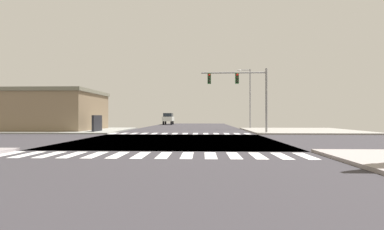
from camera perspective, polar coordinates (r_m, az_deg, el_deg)
ground at (r=19.02m, az=-3.58°, el=-5.42°), size 90.00×90.00×0.05m
sidewalk_corner_ne at (r=32.83m, az=21.95°, el=-3.08°), size 12.00×12.00×0.14m
sidewalk_corner_nw at (r=34.29m, az=-23.63°, el=-2.95°), size 12.00×12.00×0.14m
crosswalk_near at (r=11.87m, az=-8.35°, el=-8.38°), size 13.50×2.00×0.01m
crosswalk_far at (r=26.29m, az=-2.54°, el=-3.94°), size 13.50×2.00×0.01m
traffic_signal_mast at (r=26.60m, az=10.23°, el=6.13°), size 6.34×0.55×6.30m
street_lamp at (r=36.83m, az=11.79°, el=4.53°), size 1.78×0.32×7.97m
bank_building at (r=35.73m, az=-27.96°, el=0.82°), size 12.83×8.91×4.69m
suv_queued_2 at (r=55.25m, az=-5.03°, el=-0.59°), size 1.96×4.60×2.34m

